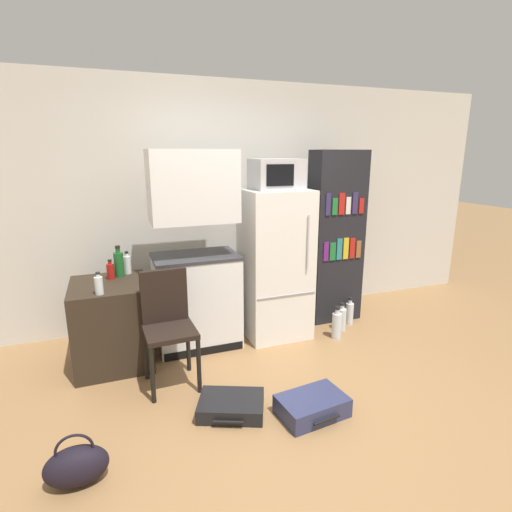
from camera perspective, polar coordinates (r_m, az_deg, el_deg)
The scene contains 18 objects.
ground_plane at distance 3.26m, azimuth 6.93°, elevation -20.76°, with size 24.00×24.00×0.00m, color olive.
wall_back at distance 4.62m, azimuth -1.82°, elevation 7.54°, with size 6.40×0.10×2.64m.
side_table at distance 3.89m, azimuth -19.90°, elevation -9.03°, with size 0.65×0.71×0.76m.
kitchen_hutch at distance 3.89m, azimuth -8.65°, elevation -0.47°, with size 0.81×0.54×1.91m.
refrigerator at distance 4.13m, azimuth 2.75°, elevation -1.15°, with size 0.65×0.62×1.53m.
microwave at distance 3.98m, azimuth 2.91°, elevation 11.61°, with size 0.47×0.39×0.29m.
bookshelf at distance 4.57m, azimuth 11.28°, elevation 2.58°, with size 0.59×0.31×1.91m.
bottle_green_tall at distance 3.90m, azimuth -19.00°, elevation -1.04°, with size 0.09×0.09×0.29m.
bottle_ketchup_red at distance 3.86m, azimuth -20.06°, elevation -2.00°, with size 0.07×0.07×0.18m.
bottle_clear_short at distance 3.48m, azimuth -21.54°, elevation -3.87°, with size 0.07×0.07×0.19m.
bottle_milk_white at distance 3.98m, azimuth -17.89°, elevation -1.13°, with size 0.07×0.07×0.22m.
chair at distance 3.38m, azimuth -12.56°, elevation -8.58°, with size 0.42×0.42×0.95m.
suitcase_large_flat at distance 3.16m, azimuth 8.02°, elevation -20.44°, with size 0.52×0.39×0.14m.
suitcase_small_flat at distance 3.17m, azimuth -3.56°, elevation -20.54°, with size 0.57×0.50×0.11m.
handbag at distance 2.80m, azimuth -24.28°, elevation -25.63°, with size 0.36×0.20×0.33m.
water_bottle_front at distance 4.66m, azimuth 13.21°, elevation -7.90°, with size 0.09×0.09×0.31m.
water_bottle_middle at distance 4.29m, azimuth 11.46°, elevation -9.60°, with size 0.10×0.10×0.35m.
water_bottle_back at distance 4.49m, azimuth 12.14°, elevation -8.74°, with size 0.10×0.10×0.31m.
Camera 1 is at (-1.27, -2.35, 1.87)m, focal length 28.00 mm.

